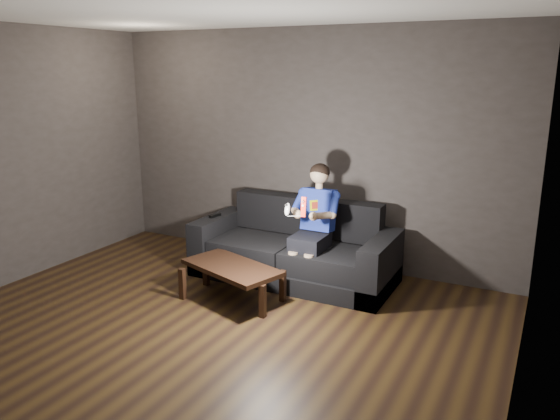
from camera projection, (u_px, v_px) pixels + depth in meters
The scene contains 10 objects.
floor at pixel (178, 350), 4.49m from camera, with size 5.00×5.00×0.00m, color black.
back_wall at pixel (306, 148), 6.30m from camera, with size 5.00×0.04×2.70m, color #3A3433.
right_wall at pixel (528, 234), 3.04m from camera, with size 0.04×5.00×2.70m, color #3A3433.
ceiling at pixel (160, 1), 3.80m from camera, with size 5.00×5.00×0.02m, color silver.
sofa at pixel (295, 254), 5.98m from camera, with size 2.18×0.94×0.84m.
child at pixel (314, 216), 5.70m from camera, with size 0.50×0.61×1.22m.
wii_remote_red at pixel (304, 207), 5.20m from camera, with size 0.06×0.08×0.20m.
nunchuk_white at pixel (287, 209), 5.29m from camera, with size 0.06×0.08×0.14m.
wii_remote_black at pixel (215, 215), 6.25m from camera, with size 0.06×0.17×0.03m.
coffee_table at pixel (232, 270), 5.38m from camera, with size 1.11×0.79×0.37m.
Camera 1 is at (2.60, -3.22, 2.25)m, focal length 35.00 mm.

